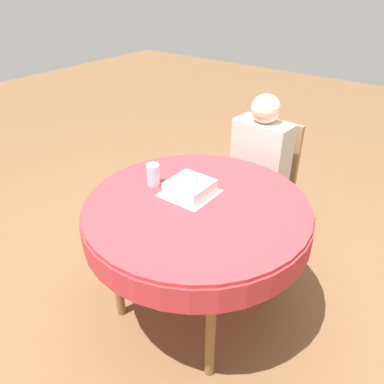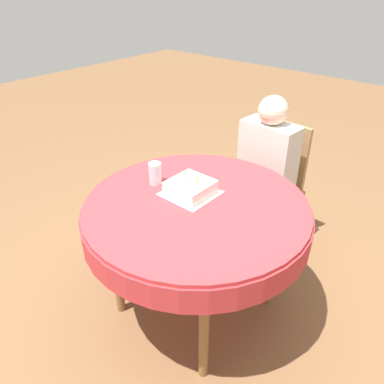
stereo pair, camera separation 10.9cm
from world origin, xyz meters
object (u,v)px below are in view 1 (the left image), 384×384
at_px(person, 259,160).
at_px(drinking_glass, 153,175).
at_px(birthday_cake, 190,187).
at_px(chair, 264,179).

distance_m(person, drinking_glass, 0.86).
relative_size(birthday_cake, drinking_glass, 1.71).
bearing_deg(person, birthday_cake, -87.69).
xyz_separation_m(birthday_cake, drinking_glass, (-0.22, -0.05, 0.03)).
xyz_separation_m(chair, drinking_glass, (-0.25, -0.91, 0.35)).
relative_size(chair, person, 0.80).
bearing_deg(birthday_cake, chair, 88.05).
height_order(chair, birthday_cake, chair).
relative_size(chair, drinking_glass, 7.08).
bearing_deg(chair, person, -90.00).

